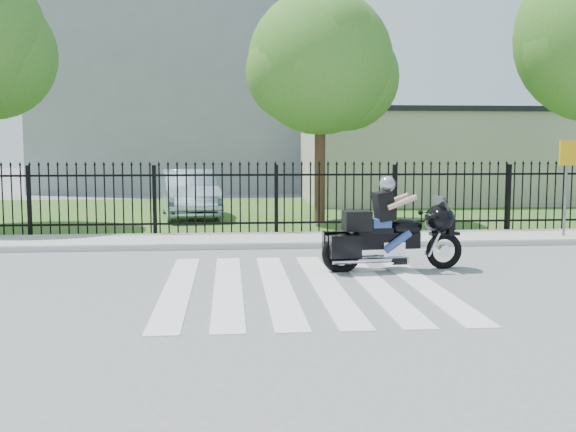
{
  "coord_description": "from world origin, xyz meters",
  "views": [
    {
      "loc": [
        -1.17,
        -10.71,
        2.28
      ],
      "look_at": [
        -0.11,
        1.42,
        1.0
      ],
      "focal_mm": 42.0,
      "sensor_mm": 36.0,
      "label": 1
    }
  ],
  "objects": [
    {
      "name": "ground",
      "position": [
        0.0,
        0.0,
        0.0
      ],
      "size": [
        120.0,
        120.0,
        0.0
      ],
      "primitive_type": "plane",
      "color": "slate",
      "rests_on": "ground"
    },
    {
      "name": "motorcycle_rider",
      "position": [
        1.74,
        1.26,
        0.72
      ],
      "size": [
        2.67,
        0.94,
        1.77
      ],
      "rotation": [
        0.0,
        0.0,
        0.08
      ],
      "color": "black",
      "rests_on": "ground"
    },
    {
      "name": "parked_car",
      "position": [
        -2.42,
        10.68,
        0.77
      ],
      "size": [
        2.23,
        4.72,
        1.5
      ],
      "primitive_type": "imported",
      "rotation": [
        0.0,
        0.0,
        0.15
      ],
      "color": "#99ADC1",
      "rests_on": "grass_strip"
    },
    {
      "name": "sidewalk",
      "position": [
        0.0,
        5.0,
        0.06
      ],
      "size": [
        40.0,
        2.0,
        0.12
      ],
      "primitive_type": "cube",
      "color": "#ADAAA3",
      "rests_on": "ground"
    },
    {
      "name": "building_low",
      "position": [
        7.0,
        16.0,
        1.75
      ],
      "size": [
        10.0,
        6.0,
        3.5
      ],
      "primitive_type": "cube",
      "color": "#BAAF9B",
      "rests_on": "ground"
    },
    {
      "name": "curb",
      "position": [
        0.0,
        4.0,
        0.06
      ],
      "size": [
        40.0,
        0.12,
        0.12
      ],
      "primitive_type": "cube",
      "color": "#ADAAA3",
      "rests_on": "ground"
    },
    {
      "name": "building_low_roof",
      "position": [
        7.0,
        16.0,
        3.6
      ],
      "size": [
        10.2,
        6.2,
        0.2
      ],
      "primitive_type": "cube",
      "color": "black",
      "rests_on": "building_low"
    },
    {
      "name": "crosswalk",
      "position": [
        0.0,
        0.0,
        0.01
      ],
      "size": [
        5.0,
        5.5,
        0.01
      ],
      "primitive_type": null,
      "color": "silver",
      "rests_on": "ground"
    },
    {
      "name": "tree_mid",
      "position": [
        1.5,
        9.0,
        4.67
      ],
      "size": [
        4.2,
        4.2,
        6.78
      ],
      "color": "#382316",
      "rests_on": "ground"
    },
    {
      "name": "iron_fence",
      "position": [
        0.0,
        6.0,
        0.9
      ],
      "size": [
        26.0,
        0.04,
        1.8
      ],
      "color": "black",
      "rests_on": "ground"
    },
    {
      "name": "traffic_sign",
      "position": [
        6.86,
        4.72,
        1.75
      ],
      "size": [
        0.48,
        0.19,
        2.28
      ],
      "rotation": [
        0.0,
        0.0,
        0.31
      ],
      "color": "slate",
      "rests_on": "sidewalk"
    },
    {
      "name": "grass_strip",
      "position": [
        0.0,
        12.0,
        0.01
      ],
      "size": [
        40.0,
        12.0,
        0.02
      ],
      "primitive_type": "cube",
      "color": "#315C1F",
      "rests_on": "ground"
    },
    {
      "name": "building_tall",
      "position": [
        -3.0,
        26.0,
        6.0
      ],
      "size": [
        15.0,
        10.0,
        12.0
      ],
      "primitive_type": "cube",
      "color": "gray",
      "rests_on": "ground"
    }
  ]
}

